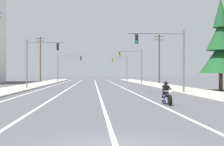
{
  "coord_description": "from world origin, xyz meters",
  "views": [
    {
      "loc": [
        -0.5,
        -8.63,
        1.94
      ],
      "look_at": [
        1.65,
        27.94,
        1.99
      ],
      "focal_mm": 52.95,
      "sensor_mm": 36.0,
      "label": 1
    }
  ],
  "objects": [
    {
      "name": "lane_stripe_right",
      "position": [
        3.6,
        45.0,
        0.0
      ],
      "size": [
        0.16,
        100.0,
        0.01
      ],
      "primitive_type": "cube",
      "color": "beige",
      "rests_on": "ground"
    },
    {
      "name": "traffic_signal_far_right",
      "position": [
        6.91,
        74.36,
        4.07
      ],
      "size": [
        4.43,
        0.44,
        6.2
      ],
      "color": "slate",
      "rests_on": "ground"
    },
    {
      "name": "lane_stripe_far_left",
      "position": [
        -6.75,
        45.0,
        0.0
      ],
      "size": [
        0.16,
        100.0,
        0.01
      ],
      "primitive_type": "cube",
      "color": "beige",
      "rests_on": "ground"
    },
    {
      "name": "sidewalk_kerb_left",
      "position": [
        -9.99,
        40.0,
        0.07
      ],
      "size": [
        4.4,
        110.0,
        0.14
      ],
      "primitive_type": "cube",
      "color": "#9E998E",
      "rests_on": "ground"
    },
    {
      "name": "lane_stripe_center",
      "position": [
        0.11,
        45.0,
        0.0
      ],
      "size": [
        0.16,
        100.0,
        0.01
      ],
      "primitive_type": "cube",
      "color": "beige",
      "rests_on": "ground"
    },
    {
      "name": "conifer_tree_right_verge_near",
      "position": [
        13.94,
        27.78,
        4.85
      ],
      "size": [
        4.8,
        4.8,
        10.58
      ],
      "color": "#4C3828",
      "rests_on": "ground"
    },
    {
      "name": "utility_pole_right_far",
      "position": [
        12.7,
        56.13,
        5.17
      ],
      "size": [
        2.0,
        0.26,
        9.67
      ],
      "color": "#4C3828",
      "rests_on": "ground"
    },
    {
      "name": "traffic_signal_mid_right",
      "position": [
        6.81,
        49.3,
        4.09
      ],
      "size": [
        4.69,
        0.47,
        6.2
      ],
      "color": "slate",
      "rests_on": "ground"
    },
    {
      "name": "traffic_signal_near_left",
      "position": [
        -7.39,
        32.92,
        4.08
      ],
      "size": [
        4.57,
        0.58,
        6.2
      ],
      "color": "slate",
      "rests_on": "ground"
    },
    {
      "name": "lane_stripe_left",
      "position": [
        -3.58,
        45.0,
        0.0
      ],
      "size": [
        0.16,
        100.0,
        0.01
      ],
      "primitive_type": "cube",
      "color": "beige",
      "rests_on": "ground"
    },
    {
      "name": "traffic_signal_mid_left",
      "position": [
        -6.36,
        64.47,
        4.17
      ],
      "size": [
        6.04,
        0.62,
        6.2
      ],
      "color": "slate",
      "rests_on": "ground"
    },
    {
      "name": "utility_pole_left_far",
      "position": [
        -12.57,
        68.5,
        5.56
      ],
      "size": [
        1.88,
        0.26,
        10.45
      ],
      "color": "#4C3828",
      "rests_on": "ground"
    },
    {
      "name": "motorcycle_with_rider",
      "position": [
        4.12,
        11.77,
        0.59
      ],
      "size": [
        0.7,
        2.19,
        1.46
      ],
      "color": "black",
      "rests_on": "ground"
    },
    {
      "name": "traffic_signal_near_right",
      "position": [
        6.78,
        23.13,
        4.14
      ],
      "size": [
        5.53,
        0.37,
        6.2
      ],
      "color": "slate",
      "rests_on": "ground"
    },
    {
      "name": "sidewalk_kerb_right",
      "position": [
        9.99,
        40.0,
        0.07
      ],
      "size": [
        4.4,
        110.0,
        0.14
      ],
      "primitive_type": "cube",
      "color": "#9E998E",
      "rests_on": "ground"
    }
  ]
}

